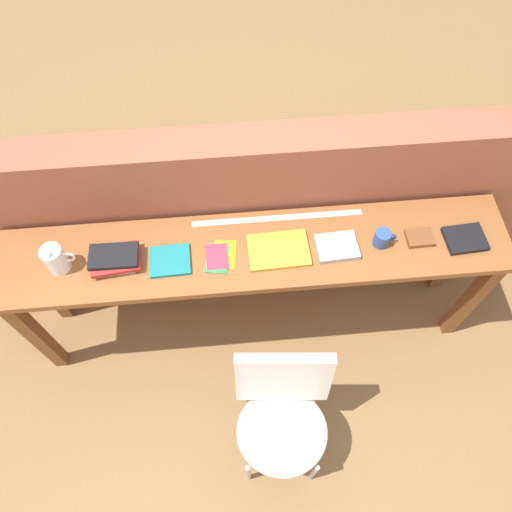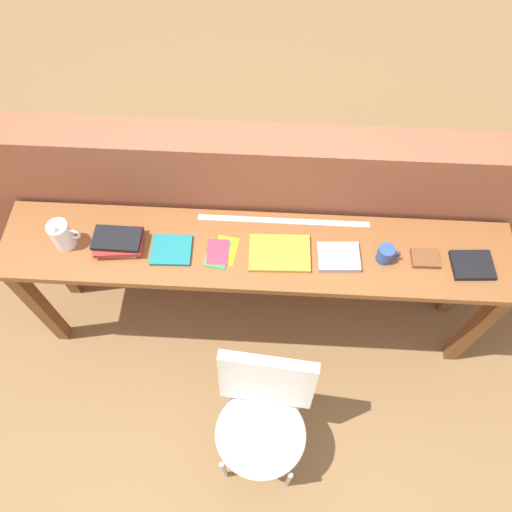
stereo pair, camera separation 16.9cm
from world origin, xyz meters
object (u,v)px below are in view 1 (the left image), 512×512
at_px(book_open_centre, 279,250).
at_px(mug, 382,238).
at_px(chair_white_moulded, 282,413).
at_px(pitcher_white, 56,259).
at_px(magazine_cycling, 170,261).
at_px(book_stack_leftmost, 115,259).
at_px(pamphlet_pile_colourful, 220,256).
at_px(leather_journal_brown, 420,238).
at_px(book_repair_rightmost, 465,239).

bearing_deg(book_open_centre, mug, -1.67).
xyz_separation_m(chair_white_moulded, pitcher_white, (-0.99, 0.69, 0.43)).
xyz_separation_m(magazine_cycling, mug, (1.02, 0.01, 0.04)).
distance_m(chair_white_moulded, pitcher_white, 1.28).
xyz_separation_m(pitcher_white, mug, (1.53, -0.00, -0.03)).
relative_size(chair_white_moulded, book_stack_leftmost, 3.67).
xyz_separation_m(magazine_cycling, pamphlet_pile_colourful, (0.24, 0.00, -0.00)).
bearing_deg(book_stack_leftmost, mug, -0.17).
bearing_deg(leather_journal_brown, book_repair_rightmost, -7.92).
distance_m(chair_white_moulded, magazine_cycling, 0.90).
bearing_deg(book_stack_leftmost, leather_journal_brown, 0.09).
bearing_deg(pitcher_white, book_repair_rightmost, -0.68).
bearing_deg(chair_white_moulded, book_stack_leftmost, 136.67).
distance_m(pamphlet_pile_colourful, book_open_centre, 0.28).
relative_size(chair_white_moulded, mug, 8.10).
distance_m(pamphlet_pile_colourful, leather_journal_brown, 0.98).
height_order(book_stack_leftmost, mug, mug).
relative_size(magazine_cycling, pamphlet_pile_colourful, 1.00).
distance_m(pitcher_white, pamphlet_pile_colourful, 0.75).
relative_size(magazine_cycling, leather_journal_brown, 1.47).
bearing_deg(pamphlet_pile_colourful, mug, 0.58).
relative_size(pitcher_white, magazine_cycling, 0.96).
relative_size(book_open_centre, leather_journal_brown, 2.24).
bearing_deg(book_repair_rightmost, magazine_cycling, 176.14).
bearing_deg(pitcher_white, leather_journal_brown, 0.09).
bearing_deg(chair_white_moulded, book_open_centre, 86.34).
height_order(leather_journal_brown, book_repair_rightmost, book_repair_rightmost).
xyz_separation_m(pamphlet_pile_colourful, book_open_centre, (0.28, 0.01, 0.01)).
relative_size(pamphlet_pile_colourful, book_repair_rightmost, 0.99).
bearing_deg(mug, chair_white_moulded, -128.41).
xyz_separation_m(leather_journal_brown, book_repair_rightmost, (0.22, -0.03, 0.00)).
xyz_separation_m(mug, leather_journal_brown, (0.19, 0.01, -0.03)).
height_order(magazine_cycling, book_repair_rightmost, book_repair_rightmost).
height_order(chair_white_moulded, book_repair_rightmost, book_repair_rightmost).
relative_size(book_open_centre, mug, 2.65).
xyz_separation_m(book_open_centre, mug, (0.50, 0.00, 0.04)).
height_order(chair_white_moulded, mug, mug).
height_order(chair_white_moulded, pamphlet_pile_colourful, chair_white_moulded).
height_order(chair_white_moulded, magazine_cycling, magazine_cycling).
height_order(magazine_cycling, book_open_centre, book_open_centre).
height_order(magazine_cycling, pamphlet_pile_colourful, magazine_cycling).
xyz_separation_m(pitcher_white, magazine_cycling, (0.51, -0.02, -0.07)).
distance_m(magazine_cycling, book_open_centre, 0.52).
height_order(chair_white_moulded, book_stack_leftmost, book_stack_leftmost).
relative_size(book_stack_leftmost, leather_journal_brown, 1.87).
distance_m(pitcher_white, book_open_centre, 1.04).
xyz_separation_m(book_open_centre, book_repair_rightmost, (0.91, -0.02, 0.00)).
distance_m(book_open_centre, mug, 0.50).
xyz_separation_m(pitcher_white, book_open_centre, (1.03, -0.00, -0.07)).
bearing_deg(book_repair_rightmost, leather_journal_brown, 169.68).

